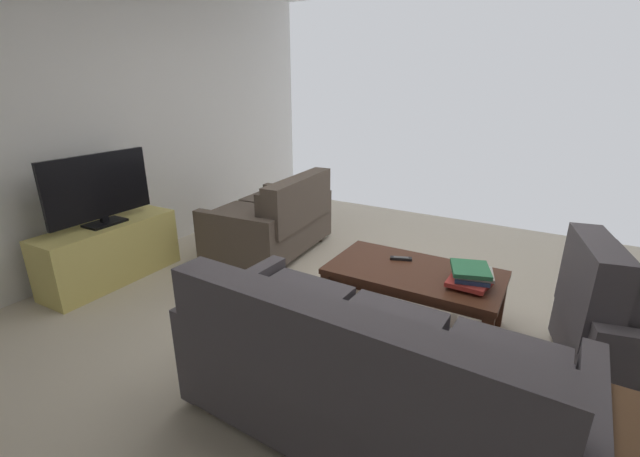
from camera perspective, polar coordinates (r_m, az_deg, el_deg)
ground_plane at (r=3.22m, az=7.84°, el=-12.47°), size 5.38×5.60×0.01m
wall_right at (r=4.49m, az=-25.69°, el=13.56°), size 0.12×5.60×2.74m
sofa_main at (r=2.11m, az=6.31°, el=-19.33°), size 1.90×0.94×0.87m
loveseat_near at (r=4.30m, az=-6.31°, el=1.14°), size 0.96×1.35×0.82m
coffee_table at (r=3.07m, az=12.81°, el=-6.65°), size 1.21×0.66×0.42m
tv_stand at (r=4.12m, az=-26.92°, el=-2.95°), size 0.43×1.19×0.53m
flat_tv at (r=3.96m, az=-28.17°, el=4.87°), size 0.21×0.94×0.60m
armchair_side at (r=3.00m, az=37.57°, el=-11.31°), size 0.98×1.00×0.87m
book_stack at (r=2.91m, az=20.06°, el=-6.16°), size 0.32×0.33×0.13m
tv_remote at (r=3.19m, az=11.09°, el=-4.07°), size 0.17×0.10×0.02m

